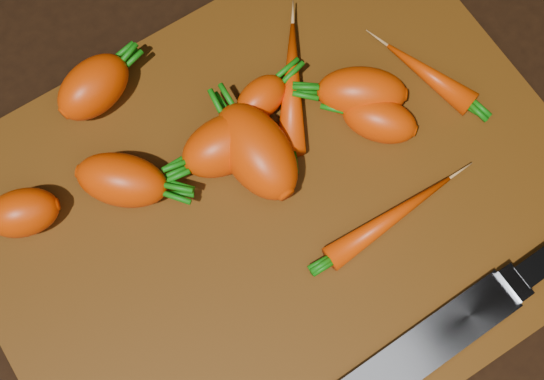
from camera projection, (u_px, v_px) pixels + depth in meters
ground at (278, 212)px, 0.66m from camera, size 2.00×2.00×0.01m
cutting_board at (278, 208)px, 0.65m from camera, size 0.50×0.40×0.01m
carrot_0 at (93, 87)px, 0.65m from camera, size 0.08×0.06×0.05m
carrot_1 at (23, 213)px, 0.62m from camera, size 0.07×0.06×0.04m
carrot_2 at (122, 180)px, 0.62m from camera, size 0.09×0.09×0.04m
carrot_3 at (256, 151)px, 0.63m from camera, size 0.06×0.09×0.05m
carrot_4 at (226, 145)px, 0.63m from camera, size 0.08×0.05×0.05m
carrot_5 at (261, 98)px, 0.65m from camera, size 0.06×0.04×0.03m
carrot_6 at (379, 120)px, 0.64m from camera, size 0.07×0.07×0.04m
carrot_7 at (292, 86)px, 0.66m from camera, size 0.09×0.12×0.03m
carrot_8 at (390, 218)px, 0.62m from camera, size 0.12×0.03×0.02m
carrot_9 at (429, 75)px, 0.66m from camera, size 0.05×0.09×0.02m
carrot_10 at (362, 92)px, 0.65m from camera, size 0.09×0.08×0.04m
knife at (432, 343)px, 0.60m from camera, size 0.32×0.04×0.02m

